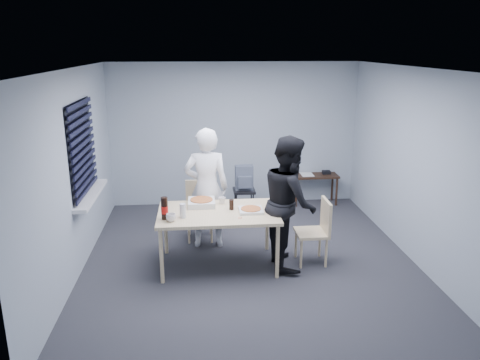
{
  "coord_description": "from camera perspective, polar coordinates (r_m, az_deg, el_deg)",
  "views": [
    {
      "loc": [
        -0.68,
        -5.92,
        2.87
      ],
      "look_at": [
        -0.12,
        0.1,
        1.13
      ],
      "focal_mm": 35.0,
      "sensor_mm": 36.0,
      "label": 1
    }
  ],
  "objects": [
    {
      "name": "black_box",
      "position": [
        8.88,
        10.47,
        0.93
      ],
      "size": [
        0.17,
        0.15,
        0.06
      ],
      "primitive_type": "cube",
      "rotation": [
        0.0,
        0.0,
        0.38
      ],
      "color": "black",
      "rests_on": "side_table"
    },
    {
      "name": "cola_glass",
      "position": [
        6.22,
        -1.05,
        -3.03
      ],
      "size": [
        0.08,
        0.08,
        0.14
      ],
      "primitive_type": "cylinder",
      "rotation": [
        0.0,
        0.0,
        0.43
      ],
      "color": "black",
      "rests_on": "dining_table"
    },
    {
      "name": "mug_a",
      "position": [
        5.88,
        -8.42,
        -4.55
      ],
      "size": [
        0.17,
        0.17,
        0.1
      ],
      "primitive_type": "imported",
      "rotation": [
        0.0,
        0.0,
        0.52
      ],
      "color": "silver",
      "rests_on": "dining_table"
    },
    {
      "name": "pizza_box_b",
      "position": [
        6.17,
        1.34,
        -3.66
      ],
      "size": [
        0.31,
        0.31,
        0.04
      ],
      "rotation": [
        0.0,
        0.0,
        0.24
      ],
      "color": "silver",
      "rests_on": "dining_table"
    },
    {
      "name": "chair_right",
      "position": [
        6.43,
        9.48,
        -5.67
      ],
      "size": [
        0.42,
        0.42,
        0.89
      ],
      "color": "beige",
      "rests_on": "ground"
    },
    {
      "name": "mug_b",
      "position": [
        6.46,
        -2.2,
        -2.51
      ],
      "size": [
        0.1,
        0.1,
        0.09
      ],
      "primitive_type": "imported",
      "color": "silver",
      "rests_on": "dining_table"
    },
    {
      "name": "person_white",
      "position": [
        6.77,
        -4.1,
        -1.01
      ],
      "size": [
        0.65,
        0.42,
        1.77
      ],
      "primitive_type": "imported",
      "rotation": [
        0.0,
        0.0,
        3.14
      ],
      "color": "white",
      "rests_on": "ground"
    },
    {
      "name": "chair_far",
      "position": [
        7.2,
        -4.94,
        -3.1
      ],
      "size": [
        0.42,
        0.42,
        0.89
      ],
      "color": "beige",
      "rests_on": "ground"
    },
    {
      "name": "room",
      "position": [
        6.65,
        -18.38,
        2.84
      ],
      "size": [
        5.0,
        5.0,
        5.0
      ],
      "color": "#2C2C31",
      "rests_on": "ground"
    },
    {
      "name": "papers",
      "position": [
        8.78,
        8.16,
        0.68
      ],
      "size": [
        0.3,
        0.36,
        0.01
      ],
      "primitive_type": "cube",
      "rotation": [
        0.0,
        0.0,
        -0.28
      ],
      "color": "white",
      "rests_on": "side_table"
    },
    {
      "name": "plastic_cups",
      "position": [
        5.97,
        -7.0,
        -3.74
      ],
      "size": [
        0.1,
        0.1,
        0.18
      ],
      "primitive_type": "cylinder",
      "rotation": [
        0.0,
        0.0,
        0.4
      ],
      "color": "silver",
      "rests_on": "dining_table"
    },
    {
      "name": "rubber_band",
      "position": [
        5.94,
        0.01,
        -4.65
      ],
      "size": [
        0.06,
        0.06,
        0.0
      ],
      "primitive_type": "torus",
      "rotation": [
        0.0,
        0.0,
        -0.18
      ],
      "color": "red",
      "rests_on": "dining_table"
    },
    {
      "name": "stool",
      "position": [
        8.0,
        0.49,
        -1.92
      ],
      "size": [
        0.37,
        0.37,
        0.51
      ],
      "color": "black",
      "rests_on": "ground"
    },
    {
      "name": "soda_bottle",
      "position": [
        5.94,
        -9.18,
        -3.47
      ],
      "size": [
        0.09,
        0.09,
        0.29
      ],
      "rotation": [
        0.0,
        0.0,
        -0.17
      ],
      "color": "black",
      "rests_on": "dining_table"
    },
    {
      "name": "side_table",
      "position": [
        8.81,
        9.13,
        0.12
      ],
      "size": [
        0.84,
        0.37,
        0.56
      ],
      "color": "#372115",
      "rests_on": "ground"
    },
    {
      "name": "person_black",
      "position": [
        6.21,
        6.01,
        -2.67
      ],
      "size": [
        0.47,
        0.86,
        1.77
      ],
      "primitive_type": "imported",
      "rotation": [
        0.0,
        0.0,
        1.57
      ],
      "color": "black",
      "rests_on": "ground"
    },
    {
      "name": "backpack",
      "position": [
        7.9,
        0.51,
        0.23
      ],
      "size": [
        0.3,
        0.22,
        0.42
      ],
      "rotation": [
        0.0,
        0.0,
        -0.03
      ],
      "color": "slate",
      "rests_on": "stool"
    },
    {
      "name": "pizza_box_a",
      "position": [
        6.41,
        -4.71,
        -2.73
      ],
      "size": [
        0.36,
        0.36,
        0.09
      ],
      "rotation": [
        0.0,
        0.0,
        0.14
      ],
      "color": "silver",
      "rests_on": "dining_table"
    },
    {
      "name": "dining_table",
      "position": [
        6.19,
        -2.69,
        -4.38
      ],
      "size": [
        1.57,
        1.0,
        0.77
      ],
      "color": "beige",
      "rests_on": "ground"
    }
  ]
}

